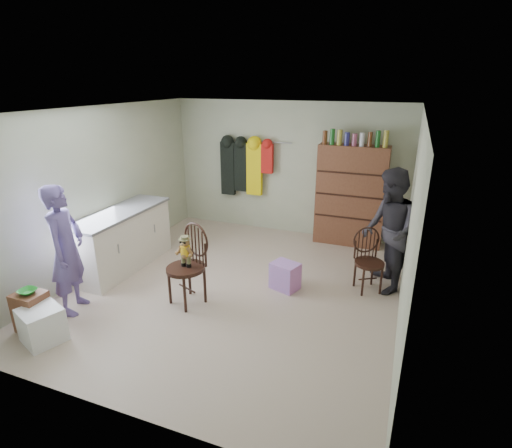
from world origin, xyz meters
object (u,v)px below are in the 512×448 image
at_px(chair_far, 368,257).
at_px(dresser, 351,195).
at_px(chair_front, 189,259).
at_px(counter, 122,239).

distance_m(chair_far, dresser, 1.77).
height_order(chair_front, chair_far, chair_front).
xyz_separation_m(counter, chair_far, (3.72, 0.66, 0.02)).
distance_m(chair_front, chair_far, 2.50).
bearing_deg(chair_front, dresser, 81.34).
relative_size(chair_far, dresser, 0.44).
bearing_deg(counter, chair_front, -19.99).
xyz_separation_m(chair_front, chair_far, (2.18, 1.22, -0.14)).
relative_size(chair_front, chair_far, 1.21).
xyz_separation_m(chair_far, dresser, (-0.52, 1.64, 0.43)).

